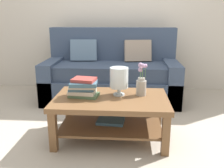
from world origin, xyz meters
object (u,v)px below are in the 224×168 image
Objects in this scene: flower_pitcher at (141,83)px; couch at (111,75)px; book_stack_main at (83,88)px; glass_hurricane_vase at (119,78)px; coffee_table at (111,108)px.

couch is at bearing 108.46° from flower_pitcher.
couch is 1.30m from book_stack_main.
flower_pitcher reaches higher than book_stack_main.
glass_hurricane_vase reaches higher than book_stack_main.
coffee_table is at bearing -162.03° from flower_pitcher.
glass_hurricane_vase is 0.85× the size of flower_pitcher.
glass_hurricane_vase is (0.36, 0.08, 0.08)m from book_stack_main.
coffee_table is 0.32m from glass_hurricane_vase.
flower_pitcher is at bearing -71.54° from couch.
couch reaches higher than flower_pitcher.
book_stack_main is at bearing -171.37° from flower_pitcher.
book_stack_main is (-0.28, 0.01, 0.21)m from coffee_table.
flower_pitcher reaches higher than glass_hurricane_vase.
book_stack_main is 0.38m from glass_hurricane_vase.
glass_hurricane_vase is (0.08, 0.09, 0.30)m from coffee_table.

